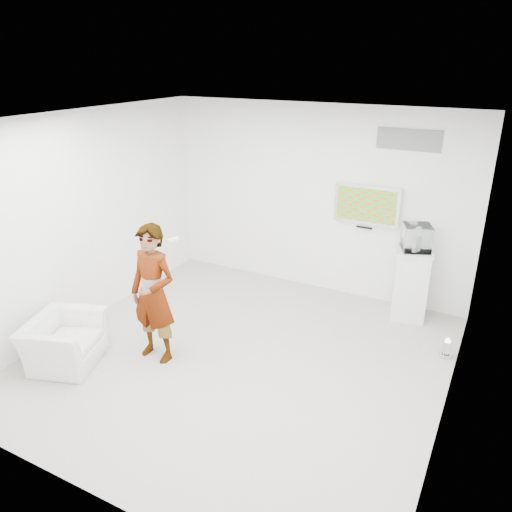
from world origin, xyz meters
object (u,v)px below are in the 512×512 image
armchair (64,341)px  pedestal (411,284)px  tv (367,205)px  floor_uplight (447,348)px  person (153,294)px

armchair → pedestal: 4.85m
tv → floor_uplight: (1.51, -1.18, -1.42)m
tv → pedestal: 1.35m
person → floor_uplight: 3.82m
pedestal → floor_uplight: pedestal is taller
armchair → floor_uplight: 4.90m
tv → pedestal: (0.83, -0.31, -1.01)m
person → floor_uplight: person is taller
person → pedestal: person is taller
floor_uplight → armchair: bearing=-150.9°
pedestal → person: bearing=-135.5°
tv → person: (-1.81, -2.90, -0.65)m
floor_uplight → pedestal: bearing=128.2°
pedestal → floor_uplight: size_ratio=4.13×
tv → armchair: size_ratio=1.07×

